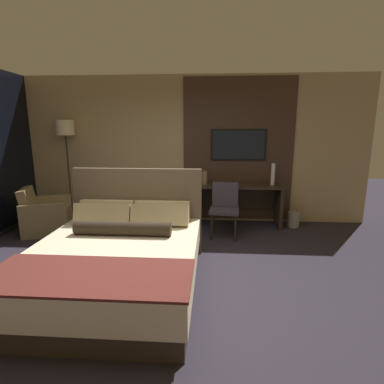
{
  "coord_description": "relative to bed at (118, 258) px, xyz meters",
  "views": [
    {
      "loc": [
        0.64,
        -3.26,
        1.82
      ],
      "look_at": [
        0.34,
        1.08,
        0.89
      ],
      "focal_mm": 28.0,
      "sensor_mm": 36.0,
      "label": 1
    }
  ],
  "objects": [
    {
      "name": "floor_lamp",
      "position": [
        -1.71,
        2.41,
        1.33
      ],
      "size": [
        0.34,
        0.34,
        1.97
      ],
      "color": "#282623",
      "rests_on": "ground_plane"
    },
    {
      "name": "vase_tall",
      "position": [
        2.2,
        2.37,
        0.65
      ],
      "size": [
        0.07,
        0.07,
        0.4
      ],
      "color": "silver",
      "rests_on": "desk"
    },
    {
      "name": "book",
      "position": [
        1.23,
        2.37,
        0.47
      ],
      "size": [
        0.26,
        0.22,
        0.03
      ],
      "color": "#332D28",
      "rests_on": "desk"
    },
    {
      "name": "waste_bin",
      "position": [
        2.62,
        2.31,
        -0.19
      ],
      "size": [
        0.22,
        0.22,
        0.28
      ],
      "color": "gray",
      "rests_on": "ground_plane"
    },
    {
      "name": "desk_chair",
      "position": [
        1.3,
        1.77,
        0.22
      ],
      "size": [
        0.52,
        0.52,
        0.91
      ],
      "rotation": [
        0.0,
        0.0,
        -0.09
      ],
      "color": "#38333D",
      "rests_on": "ground_plane"
    },
    {
      "name": "ground_plane",
      "position": [
        0.44,
        0.07,
        -0.33
      ],
      "size": [
        16.0,
        16.0,
        0.0
      ],
      "primitive_type": "plane",
      "color": "#28232D"
    },
    {
      "name": "vase_short",
      "position": [
        0.94,
        2.35,
        0.58
      ],
      "size": [
        0.1,
        0.1,
        0.25
      ],
      "color": "#846647",
      "rests_on": "desk"
    },
    {
      "name": "tv",
      "position": [
        1.57,
        2.59,
        1.17
      ],
      "size": [
        1.04,
        0.04,
        0.58
      ],
      "color": "black"
    },
    {
      "name": "desk",
      "position": [
        1.57,
        2.36,
        0.19
      ],
      "size": [
        1.59,
        0.56,
        0.79
      ],
      "color": "#2D2319",
      "rests_on": "ground_plane"
    },
    {
      "name": "bed",
      "position": [
        0.0,
        0.0,
        0.0
      ],
      "size": [
        1.86,
        2.23,
        1.26
      ],
      "color": "#33281E",
      "rests_on": "ground_plane"
    },
    {
      "name": "armchair_by_window",
      "position": [
        -1.87,
        1.75,
        -0.06
      ],
      "size": [
        0.95,
        0.97,
        0.81
      ],
      "rotation": [
        0.0,
        0.0,
        1.91
      ],
      "color": "olive",
      "rests_on": "ground_plane"
    },
    {
      "name": "wall_back_tv_panel",
      "position": [
        0.58,
        2.67,
        1.07
      ],
      "size": [
        7.2,
        0.09,
        2.8
      ],
      "color": "tan",
      "rests_on": "ground_plane"
    }
  ]
}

